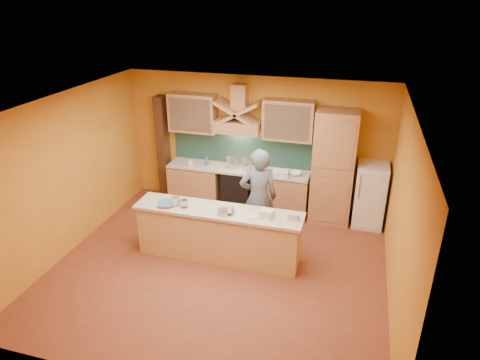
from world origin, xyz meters
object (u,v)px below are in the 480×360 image
(kitchen_scale, at_px, (224,213))
(mixing_bowl, at_px, (226,211))
(person, at_px, (258,198))
(fridge, at_px, (370,195))
(stove, at_px, (238,188))

(kitchen_scale, relative_size, mixing_bowl, 0.43)
(person, relative_size, mixing_bowl, 6.92)
(fridge, relative_size, person, 0.70)
(kitchen_scale, height_order, mixing_bowl, kitchen_scale)
(stove, distance_m, kitchen_scale, 2.17)
(person, height_order, kitchen_scale, person)
(person, bearing_deg, fridge, -166.48)
(fridge, height_order, mixing_bowl, fridge)
(fridge, bearing_deg, stove, 180.00)
(person, xyz_separation_m, kitchen_scale, (-0.38, -0.80, 0.06))
(stove, relative_size, person, 0.48)
(stove, bearing_deg, mixing_bowl, -79.35)
(stove, relative_size, kitchen_scale, 7.73)
(stove, relative_size, mixing_bowl, 3.33)
(person, relative_size, kitchen_scale, 16.05)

